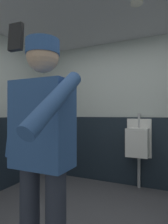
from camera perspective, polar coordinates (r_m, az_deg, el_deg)
name	(u,v)px	position (r m, az deg, el deg)	size (l,w,h in m)	color
wall_back	(127,112)	(3.52, 12.66, -0.02)	(4.18, 0.12, 2.53)	silver
wainscot_band_back	(126,151)	(3.51, 12.42, -11.15)	(3.58, 0.03, 1.17)	#19232D
downlight_far	(137,3)	(2.62, 15.37, 28.79)	(0.14, 0.14, 0.03)	white
urinal_solo	(138,142)	(3.29, 15.72, -8.47)	(0.40, 0.34, 1.24)	white
person	(42,143)	(1.37, -12.43, -9.05)	(0.63, 0.60, 1.74)	#2D3342
cell_phone	(16,37)	(0.86, -19.54, 20.19)	(0.06, 0.02, 0.11)	black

